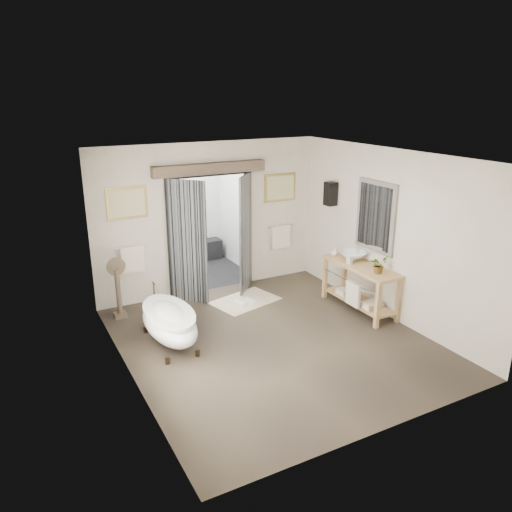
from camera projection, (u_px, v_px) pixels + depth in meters
name	position (u px, v px, depth m)	size (l,w,h in m)	color
ground_plane	(274.00, 341.00, 7.91)	(5.00, 5.00, 0.00)	#4B4131
room_shell	(277.00, 230.00, 7.21)	(4.52, 5.02, 2.91)	beige
shower_room	(184.00, 228.00, 10.97)	(2.22, 2.01, 2.51)	black
back_wall_dressing	(213.00, 215.00, 9.36)	(3.82, 0.71, 2.52)	black
clawfoot_tub	(169.00, 322.00, 7.71)	(0.71, 1.59, 0.78)	#35271A
vanity	(359.00, 284.00, 8.90)	(0.57, 1.60, 0.85)	tan
pedestal_mirror	(118.00, 292.00, 8.61)	(0.33, 0.21, 1.10)	brown
rug	(245.00, 301.00, 9.42)	(1.20, 0.80, 0.01)	beige
slippers	(245.00, 302.00, 9.29)	(0.41, 0.26, 0.05)	white
basin	(353.00, 256.00, 9.04)	(0.48, 0.48, 0.16)	white
plant	(379.00, 264.00, 8.37)	(0.27, 0.24, 0.31)	gray
soap_bottle_a	(349.00, 259.00, 8.84)	(0.08, 0.08, 0.18)	gray
soap_bottle_b	(335.00, 252.00, 9.28)	(0.12, 0.12, 0.16)	gray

